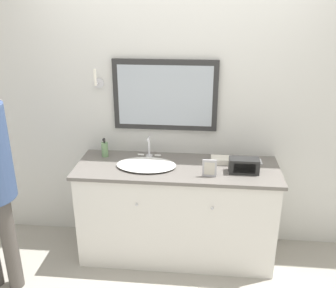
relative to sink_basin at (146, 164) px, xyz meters
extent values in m
plane|color=#9E998E|center=(0.26, -0.29, -0.89)|extent=(14.00, 14.00, 0.00)
cube|color=silver|center=(0.26, 0.35, 0.38)|extent=(8.00, 0.06, 2.55)
cube|color=#282828|center=(0.13, 0.30, 0.52)|extent=(0.90, 0.04, 0.61)
cube|color=#9EA8B2|center=(0.13, 0.28, 0.52)|extent=(0.81, 0.01, 0.52)
cylinder|color=silver|center=(-0.45, 0.31, 0.61)|extent=(0.09, 0.01, 0.09)
cylinder|color=silver|center=(-0.45, 0.26, 0.61)|extent=(0.02, 0.10, 0.02)
cylinder|color=white|center=(-0.45, 0.21, 0.68)|extent=(0.02, 0.02, 0.14)
cube|color=silver|center=(0.26, 0.02, -0.47)|extent=(1.66, 0.56, 0.84)
cube|color=#66605B|center=(0.26, 0.02, -0.03)|extent=(1.71, 0.59, 0.03)
sphere|color=silver|center=(-0.04, -0.27, -0.24)|extent=(0.02, 0.02, 0.02)
sphere|color=silver|center=(0.56, -0.27, -0.24)|extent=(0.02, 0.02, 0.02)
ellipsoid|color=white|center=(0.00, -0.01, 0.00)|extent=(0.50, 0.32, 0.03)
cylinder|color=silver|center=(0.00, 0.17, 0.00)|extent=(0.06, 0.06, 0.03)
cylinder|color=silver|center=(0.00, 0.17, 0.09)|extent=(0.02, 0.02, 0.17)
cylinder|color=silver|center=(0.00, 0.14, 0.18)|extent=(0.02, 0.07, 0.02)
cylinder|color=white|center=(-0.08, 0.17, 0.01)|extent=(0.06, 0.02, 0.02)
cylinder|color=white|center=(0.08, 0.17, 0.01)|extent=(0.05, 0.02, 0.02)
cylinder|color=#709966|center=(-0.40, 0.18, 0.05)|extent=(0.06, 0.06, 0.13)
cylinder|color=black|center=(-0.40, 0.18, 0.13)|extent=(0.02, 0.02, 0.04)
cube|color=black|center=(-0.40, 0.16, 0.15)|extent=(0.02, 0.03, 0.01)
cube|color=black|center=(0.80, -0.04, 0.04)|extent=(0.24, 0.12, 0.12)
cube|color=black|center=(0.80, -0.09, 0.04)|extent=(0.17, 0.01, 0.08)
cube|color=#B2B2B7|center=(0.53, -0.14, 0.05)|extent=(0.11, 0.01, 0.14)
cube|color=beige|center=(0.53, -0.15, 0.05)|extent=(0.08, 0.00, 0.10)
cube|color=silver|center=(0.63, 0.14, 0.00)|extent=(0.18, 0.13, 0.04)
cube|color=silver|center=(0.89, 0.18, -0.01)|extent=(0.17, 0.11, 0.01)
cylinder|color=#514C47|center=(-1.01, -0.53, -0.49)|extent=(0.12, 0.12, 0.81)
camera|label=1|loc=(0.46, -2.83, 1.30)|focal=40.00mm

